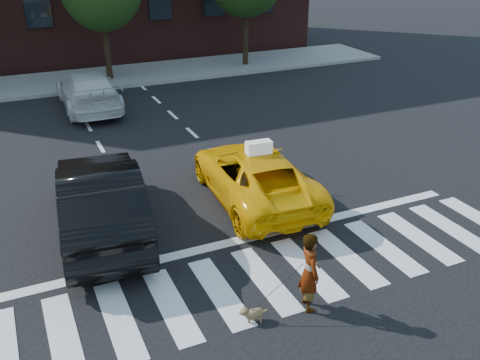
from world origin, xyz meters
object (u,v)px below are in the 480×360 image
(dog, at_px, (253,314))
(black_sedan, at_px, (101,199))
(white_suv, at_px, (88,91))
(woman, at_px, (310,272))
(taxi, at_px, (255,175))

(dog, bearing_deg, black_sedan, 133.20)
(black_sedan, distance_m, white_suv, 9.92)
(woman, relative_size, dog, 3.13)
(white_suv, bearing_deg, black_sedan, 82.36)
(taxi, height_order, white_suv, white_suv)
(black_sedan, height_order, woman, black_sedan)
(taxi, distance_m, white_suv, 10.08)
(black_sedan, distance_m, woman, 5.30)
(black_sedan, bearing_deg, woman, 130.06)
(woman, distance_m, dog, 1.29)
(woman, bearing_deg, white_suv, 16.84)
(taxi, xyz_separation_m, white_suv, (-2.54, 9.75, 0.05))
(dog, bearing_deg, white_suv, 112.23)
(woman, bearing_deg, taxi, -2.40)
(taxi, relative_size, black_sedan, 0.95)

